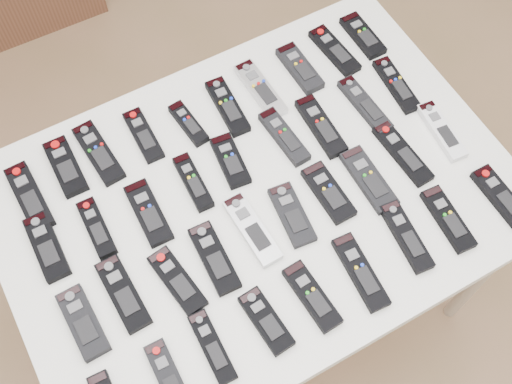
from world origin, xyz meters
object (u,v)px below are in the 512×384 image
remote_21 (177,281)px  remote_24 (292,215)px  remote_12 (148,213)px  remote_30 (170,381)px  table (256,206)px  remote_8 (334,51)px  remote_7 (300,68)px  remote_9 (363,36)px  remote_23 (252,229)px  remote_15 (284,137)px  remote_6 (260,89)px  remote_31 (212,347)px  remote_27 (402,153)px  remote_33 (312,296)px  remote_3 (143,135)px  remote_13 (193,182)px  remote_14 (230,161)px  remote_36 (448,219)px  remote_34 (360,272)px  remote_4 (188,124)px  remote_32 (266,321)px  remote_26 (369,179)px  remote_37 (501,197)px  remote_16 (321,126)px  remote_35 (406,236)px  remote_5 (228,106)px  remote_28 (442,131)px  remote_2 (99,153)px  remote_22 (214,258)px  remote_18 (396,85)px  remote_1 (66,167)px  remote_10 (47,247)px  remote_19 (83,322)px  remote_11 (97,228)px  remote_0 (30,197)px  remote_20 (123,294)px  remote_17 (365,105)px

remote_21 → remote_24: bearing=-5.0°
remote_12 → remote_30: size_ratio=0.98×
table → remote_8: bearing=34.8°
table → remote_7: bearing=43.5°
remote_9 → remote_23: 0.68m
remote_15 → remote_23: bearing=-140.0°
remote_6 → remote_31: remote_6 is taller
remote_27 → remote_33: size_ratio=1.14×
remote_3 → remote_33: size_ratio=0.96×
remote_7 → remote_15: 0.23m
remote_13 → remote_15: 0.26m
remote_14 → remote_24: size_ratio=0.91×
remote_30 → remote_36: 0.75m
remote_31 → remote_34: same height
remote_4 → remote_32: (-0.08, -0.56, 0.00)m
remote_7 → remote_34: 0.60m
remote_26 → remote_37: bearing=-36.8°
remote_27 → remote_16: bearing=126.9°
remote_24 → remote_35: size_ratio=0.89×
remote_37 → remote_12: bearing=153.8°
remote_3 → remote_36: 0.79m
remote_5 → remote_28: size_ratio=1.00×
remote_4 → remote_26: 0.49m
remote_28 → remote_2: bearing=161.0°
remote_8 → remote_22: (-0.58, -0.39, 0.00)m
remote_9 → remote_36: size_ratio=0.91×
remote_14 → remote_26: (0.28, -0.22, -0.00)m
remote_9 → remote_13: (-0.63, -0.19, 0.00)m
remote_7 → remote_32: bearing=-127.9°
remote_2 → remote_18: (0.78, -0.19, -0.00)m
remote_3 → remote_37: (0.69, -0.59, 0.00)m
remote_1 → remote_28: remote_1 is taller
remote_26 → remote_5: bearing=120.4°
remote_26 → remote_27: size_ratio=0.95×
remote_8 → remote_24: 0.52m
remote_10 → remote_27: bearing=-11.7°
remote_7 → remote_19: 0.87m
remote_11 → remote_33: size_ratio=0.93×
remote_2 → remote_8: 0.70m
remote_26 → remote_27: (0.12, 0.02, -0.00)m
remote_0 → remote_16: (0.73, -0.17, 0.00)m
remote_15 → remote_20: (-0.53, -0.18, -0.00)m
remote_26 → remote_28: 0.25m
remote_17 → remote_26: bearing=-123.2°
remote_21 → remote_33: bearing=-44.1°
remote_6 → remote_11: size_ratio=1.22×
remote_34 → remote_33: bearing=-177.9°
remote_7 → remote_8: bearing=2.5°
remote_8 → remote_9: 0.10m
remote_14 → remote_33: size_ratio=0.87×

